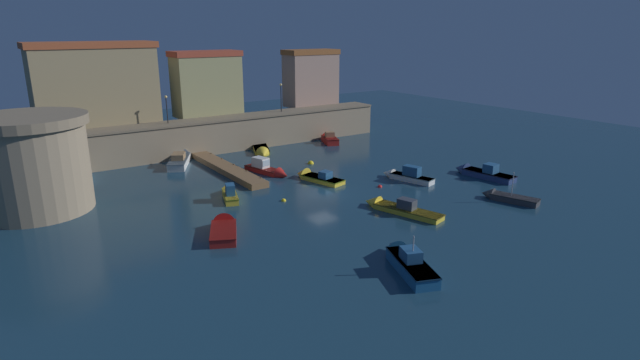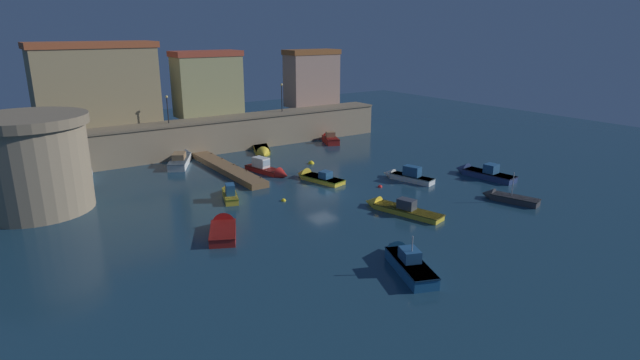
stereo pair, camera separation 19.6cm
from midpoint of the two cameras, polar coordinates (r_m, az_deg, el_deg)
ground_plane at (r=48.12m, az=0.37°, el=-1.50°), size 119.62×119.62×0.00m
quay_wall at (r=66.05m, az=-10.44°, el=5.11°), size 44.94×3.85×4.16m
old_town_backdrop at (r=67.12m, az=-16.34°, el=10.38°), size 40.13×5.66×9.54m
fortress_tower at (r=48.85m, az=-29.34°, el=1.65°), size 9.64×9.64×8.15m
pier_dock at (r=56.31m, az=-10.22°, el=1.27°), size 1.91×15.53×0.70m
quay_lamp_0 at (r=62.87m, az=-16.58°, el=8.06°), size 0.32×0.32×3.25m
quay_lamp_1 at (r=69.07m, az=-4.21°, el=9.64°), size 0.32×0.32×3.73m
moored_boat_0 at (r=39.65m, az=-10.59°, el=-5.29°), size 3.87×5.43×1.76m
moored_boat_1 at (r=56.03m, az=17.58°, el=0.80°), size 2.45×6.91×2.02m
moored_boat_2 at (r=52.34m, az=-0.50°, el=0.35°), size 3.04×6.09×1.73m
moored_boat_3 at (r=47.47m, az=-9.94°, el=-1.43°), size 2.65×4.97×1.79m
moored_boat_4 at (r=43.85m, az=8.59°, el=-3.06°), size 3.40×7.51×1.78m
moored_boat_5 at (r=48.98m, az=20.10°, el=-1.83°), size 2.78×5.26×3.08m
moored_boat_6 at (r=69.71m, az=1.15°, el=4.64°), size 3.16×4.88×1.86m
moored_boat_7 at (r=52.92m, az=9.66°, el=0.50°), size 2.72×5.94×1.89m
moored_boat_8 at (r=60.82m, az=-15.16°, el=2.29°), size 4.93×7.22×1.92m
moored_boat_9 at (r=54.82m, az=-5.63°, el=1.19°), size 2.82×6.15×1.99m
moored_boat_10 at (r=57.89m, az=-24.68°, el=0.62°), size 2.42×5.26×1.88m
moored_boat_11 at (r=63.76m, az=-6.37°, el=3.23°), size 3.87×6.13×1.67m
moored_boat_12 at (r=34.04m, az=9.64°, el=-8.77°), size 3.82×6.58×2.93m
mooring_buoy_0 at (r=46.14m, az=-3.97°, el=-2.34°), size 0.46×0.46×0.46m
mooring_buoy_1 at (r=50.34m, az=6.80°, el=-0.79°), size 0.45×0.45×0.45m
mooring_buoy_2 at (r=58.60m, az=-0.91°, el=1.83°), size 0.71×0.71×0.71m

